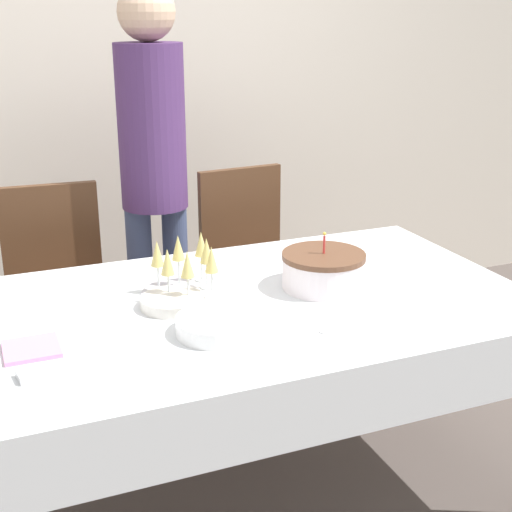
# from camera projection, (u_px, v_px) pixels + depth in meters

# --- Properties ---
(ground_plane) EXTENTS (12.00, 12.00, 0.00)m
(ground_plane) POSITION_uv_depth(u_px,v_px,m) (229.00, 503.00, 2.51)
(ground_plane) COLOR #564C47
(wall_back) EXTENTS (8.00, 0.05, 2.70)m
(wall_back) POSITION_uv_depth(u_px,v_px,m) (110.00, 73.00, 3.51)
(wall_back) COLOR silver
(wall_back) RESTS_ON ground_plane
(dining_table) EXTENTS (1.96, 1.06, 0.76)m
(dining_table) POSITION_uv_depth(u_px,v_px,m) (226.00, 332.00, 2.29)
(dining_table) COLOR white
(dining_table) RESTS_ON ground_plane
(dining_chair_far_left) EXTENTS (0.44, 0.44, 0.98)m
(dining_chair_far_left) POSITION_uv_depth(u_px,v_px,m) (58.00, 294.00, 2.92)
(dining_chair_far_left) COLOR #51331E
(dining_chair_far_left) RESTS_ON ground_plane
(dining_chair_far_right) EXTENTS (0.46, 0.46, 0.98)m
(dining_chair_far_right) POSITION_uv_depth(u_px,v_px,m) (251.00, 267.00, 3.23)
(dining_chair_far_right) COLOR #51331E
(dining_chair_far_right) RESTS_ON ground_plane
(birthday_cake) EXTENTS (0.28, 0.28, 0.19)m
(birthday_cake) POSITION_uv_depth(u_px,v_px,m) (323.00, 270.00, 2.38)
(birthday_cake) COLOR white
(birthday_cake) RESTS_ON dining_table
(champagne_tray) EXTENTS (0.30, 0.30, 0.18)m
(champagne_tray) POSITION_uv_depth(u_px,v_px,m) (187.00, 268.00, 2.31)
(champagne_tray) COLOR silver
(champagne_tray) RESTS_ON dining_table
(plate_stack_main) EXTENTS (0.24, 0.24, 0.05)m
(plate_stack_main) POSITION_uv_depth(u_px,v_px,m) (218.00, 325.00, 2.05)
(plate_stack_main) COLOR white
(plate_stack_main) RESTS_ON dining_table
(plate_stack_dessert) EXTENTS (0.20, 0.20, 0.03)m
(plate_stack_dessert) POSITION_uv_depth(u_px,v_px,m) (172.00, 302.00, 2.23)
(plate_stack_dessert) COLOR silver
(plate_stack_dessert) RESTS_ON dining_table
(cake_knife) EXTENTS (0.27, 0.16, 0.00)m
(cake_knife) POSITION_uv_depth(u_px,v_px,m) (349.00, 317.00, 2.16)
(cake_knife) COLOR silver
(cake_knife) RESTS_ON dining_table
(fork_pile) EXTENTS (0.18, 0.08, 0.02)m
(fork_pile) POSITION_uv_depth(u_px,v_px,m) (51.00, 370.00, 1.83)
(fork_pile) COLOR silver
(fork_pile) RESTS_ON dining_table
(napkin_pile) EXTENTS (0.15, 0.15, 0.01)m
(napkin_pile) POSITION_uv_depth(u_px,v_px,m) (32.00, 349.00, 1.95)
(napkin_pile) COLOR pink
(napkin_pile) RESTS_ON dining_table
(person_standing) EXTENTS (0.28, 0.28, 1.76)m
(person_standing) POSITION_uv_depth(u_px,v_px,m) (153.00, 156.00, 2.98)
(person_standing) COLOR #3F4C72
(person_standing) RESTS_ON ground_plane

